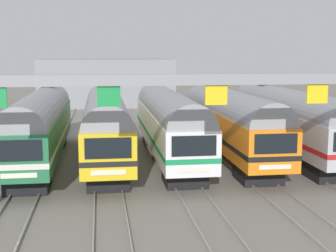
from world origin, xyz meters
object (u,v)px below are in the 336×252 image
object	(u,v)px
commuter_train_green	(40,124)
commuter_train_stainless	(288,119)
commuter_train_orange	(230,120)
commuter_train_white	(169,121)
catenary_gantry	(216,104)
commuter_train_yellow	(106,122)

from	to	relation	value
commuter_train_green	commuter_train_stainless	bearing A→B (deg)	0.00
commuter_train_orange	commuter_train_stainless	bearing A→B (deg)	0.00
commuter_train_white	commuter_train_stainless	xyz separation A→B (m)	(8.54, 0.00, 0.00)
commuter_train_green	commuter_train_stainless	world-z (taller)	same
commuter_train_stainless	catenary_gantry	bearing A→B (deg)	-122.30
commuter_train_green	commuter_train_stainless	size ratio (longest dim) A/B	1.00
catenary_gantry	commuter_train_orange	bearing A→B (deg)	72.46
commuter_train_yellow	commuter_train_orange	bearing A→B (deg)	0.00
commuter_train_yellow	catenary_gantry	world-z (taller)	catenary_gantry
commuter_train_green	commuter_train_white	distance (m)	8.54
commuter_train_stainless	commuter_train_green	bearing A→B (deg)	180.00
commuter_train_white	commuter_train_stainless	bearing A→B (deg)	0.03
commuter_train_yellow	commuter_train_white	bearing A→B (deg)	-0.06
commuter_train_white	commuter_train_stainless	world-z (taller)	commuter_train_stainless
commuter_train_white	catenary_gantry	world-z (taller)	catenary_gantry
commuter_train_stainless	commuter_train_white	bearing A→B (deg)	-179.97
commuter_train_green	commuter_train_white	size ratio (longest dim) A/B	1.00
commuter_train_green	commuter_train_stainless	distance (m)	17.07
commuter_train_green	commuter_train_yellow	world-z (taller)	same
commuter_train_orange	catenary_gantry	distance (m)	14.39
commuter_train_orange	catenary_gantry	world-z (taller)	catenary_gantry
commuter_train_green	commuter_train_orange	world-z (taller)	same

